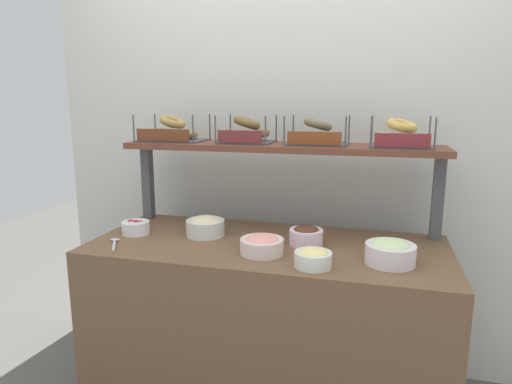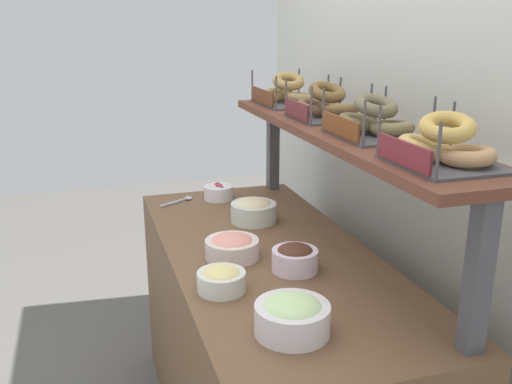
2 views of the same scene
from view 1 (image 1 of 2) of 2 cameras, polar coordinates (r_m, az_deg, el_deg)
back_wall at (r=2.49m, az=4.56°, el=4.93°), size 2.81×0.06×2.40m
deli_counter at (r=2.21m, az=1.39°, el=-17.19°), size 1.61×0.70×0.85m
shelf_riser_left at (r=2.50m, az=-13.75°, el=1.19°), size 0.05×0.05×0.40m
shelf_riser_right at (r=2.21m, az=22.36°, el=-0.69°), size 0.05×0.05×0.40m
upper_shelf at (r=2.21m, az=3.20°, el=5.81°), size 1.57×0.32×0.03m
bowl_scallion_spread at (r=1.85m, az=16.90°, el=-7.34°), size 0.20×0.20×0.10m
bowl_lox_spread at (r=1.89m, az=0.75°, el=-6.76°), size 0.19×0.19×0.08m
bowl_egg_salad at (r=1.76m, az=7.35°, el=-8.37°), size 0.15×0.15×0.08m
bowl_potato_salad at (r=2.15m, az=-6.53°, el=-4.35°), size 0.18×0.18×0.10m
bowl_chocolate_spread at (r=2.02m, az=6.47°, el=-5.55°), size 0.15×0.15×0.09m
bowl_beet_salad at (r=2.25m, az=-15.22°, el=-4.37°), size 0.13×0.13×0.07m
serving_spoon_near_plate at (r=2.13m, az=-17.76°, el=-6.20°), size 0.11×0.16×0.01m
bagel_basket_everything at (r=2.41m, az=-10.72°, el=7.56°), size 0.34×0.26×0.14m
bagel_basket_cinnamon_raisin at (r=2.26m, az=-1.25°, el=7.61°), size 0.27×0.25×0.14m
bagel_basket_poppy at (r=2.19m, az=7.87°, el=7.29°), size 0.30×0.25×0.14m
bagel_basket_sesame at (r=2.16m, az=18.12°, el=6.78°), size 0.29×0.26×0.14m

